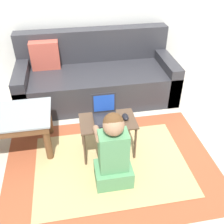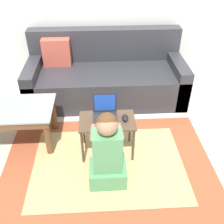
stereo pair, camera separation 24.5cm
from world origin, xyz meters
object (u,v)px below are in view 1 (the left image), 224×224
Objects in this scene: computer_mouse at (125,117)px; couch at (96,77)px; coffee_table at (2,122)px; laptop at (105,116)px; person_seated at (113,153)px; laptop_desk at (108,125)px.

couch is at bearing 97.62° from computer_mouse.
coffee_table is 1.22m from computer_mouse.
coffee_table is at bearing 169.07° from laptop.
coffee_table is 1.26× the size of person_seated.
couch is 2.66× the size of person_seated.
couch is 1.15m from laptop_desk.
computer_mouse is (0.19, -0.03, -0.02)m from laptop.
couch is 1.16m from computer_mouse.
coffee_table is at bearing 167.63° from laptop_desk.
laptop is (1.01, -0.19, 0.09)m from coffee_table.
laptop_desk is 0.38m from person_seated.
couch is 1.53m from person_seated.
coffee_table reaches higher than laptop_desk.
computer_mouse is (0.17, 0.00, 0.08)m from laptop_desk.
computer_mouse is (0.15, -1.14, 0.15)m from couch.
person_seated is (1.01, -0.61, -0.02)m from coffee_table.
computer_mouse is at bearing -8.53° from laptop.
person_seated is (0.00, -0.41, -0.11)m from laptop.
computer_mouse reaches higher than laptop_desk.
laptop_desk is at bearing -60.62° from laptop.
couch is at bearing 88.92° from laptop_desk.
laptop_desk is (-0.02, -1.14, 0.07)m from couch.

